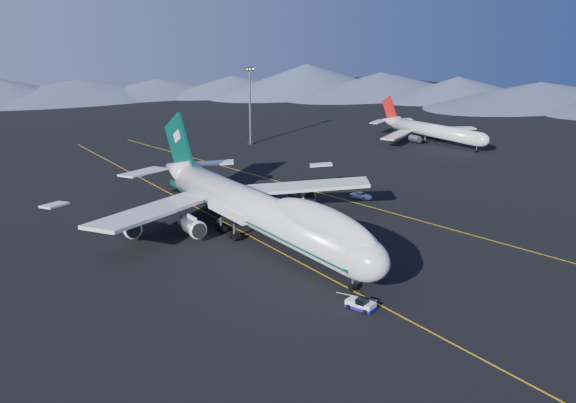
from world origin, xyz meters
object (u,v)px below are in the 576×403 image
service_van (361,195)px  pushback_tug (361,305)px  boeing_747 (258,209)px  floodlight_mast (250,106)px  second_jet (431,130)px

service_van → pushback_tug: bearing=-146.3°
boeing_747 → floodlight_mast: size_ratio=3.02×
floodlight_mast → boeing_747: bearing=-119.8°
service_van → floodlight_mast: bearing=63.7°
pushback_tug → floodlight_mast: 122.67m
second_jet → boeing_747: bearing=-148.4°
pushback_tug → floodlight_mast: floodlight_mast is taller
floodlight_mast → pushback_tug: bearing=-113.5°
second_jet → floodlight_mast: size_ratio=1.93×
boeing_747 → service_van: (33.40, 11.16, -5.13)m
boeing_747 → service_van: boeing_747 is taller
second_jet → service_van: 72.71m
boeing_747 → pushback_tug: size_ratio=16.12×
boeing_747 → second_jet: size_ratio=1.57×
boeing_747 → service_van: 35.59m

